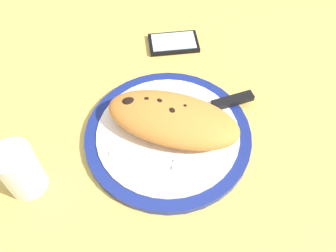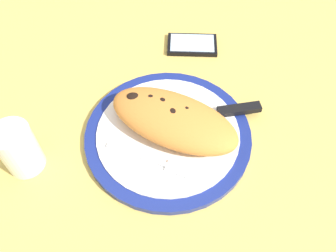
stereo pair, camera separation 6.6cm
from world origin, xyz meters
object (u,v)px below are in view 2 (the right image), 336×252
object	(u,v)px
calzone	(173,120)
fork	(154,161)
knife	(221,112)
smartphone	(192,45)
water_glass	(20,151)
plate	(168,135)

from	to	relation	value
calzone	fork	size ratio (longest dim) A/B	1.74
knife	smartphone	world-z (taller)	knife
water_glass	calzone	bearing A→B (deg)	23.51
fork	water_glass	size ratio (longest dim) A/B	1.57
plate	calzone	xyz separation A→B (cm)	(0.84, 1.02, 3.70)
knife	smartphone	bearing A→B (deg)	111.91
water_glass	plate	bearing A→B (deg)	22.21
plate	smartphone	xyz separation A→B (cm)	(1.29, 26.00, -0.24)
plate	smartphone	world-z (taller)	plate
fork	water_glass	world-z (taller)	water_glass
calzone	knife	xyz separation A→B (cm)	(8.49, 4.99, -2.36)
fork	knife	world-z (taller)	knife
plate	smartphone	distance (cm)	26.03
calzone	knife	size ratio (longest dim) A/B	1.20
calzone	fork	distance (cm)	8.40
smartphone	water_glass	xyz separation A→B (cm)	(-25.56, -35.91, 3.70)
calzone	fork	world-z (taller)	calzone
plate	knife	distance (cm)	11.18
fork	plate	bearing A→B (deg)	78.76
fork	knife	xyz separation A→B (cm)	(10.66, 12.67, 0.27)
plate	smartphone	size ratio (longest dim) A/B	2.60
water_glass	fork	bearing A→B (deg)	8.06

